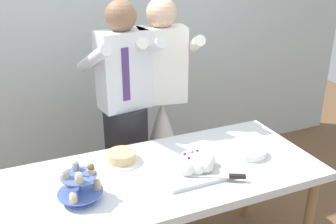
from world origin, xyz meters
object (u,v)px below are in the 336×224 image
at_px(main_cake_tray, 196,165).
at_px(person_groom, 126,129).
at_px(round_cake, 122,157).
at_px(dessert_table, 166,182).
at_px(person_bride, 162,141).
at_px(cupcake_stand, 80,186).
at_px(plate_stack, 250,152).

height_order(main_cake_tray, person_groom, person_groom).
relative_size(main_cake_tray, round_cake, 1.75).
xyz_separation_m(dessert_table, person_groom, (-0.02, 0.70, 0.05)).
height_order(dessert_table, person_bride, person_bride).
bearing_deg(round_cake, dessert_table, -46.00).
bearing_deg(cupcake_stand, person_bride, 45.58).
bearing_deg(person_bride, plate_stack, -69.58).
xyz_separation_m(round_cake, person_bride, (0.47, 0.51, -0.22)).
relative_size(dessert_table, person_groom, 1.08).
xyz_separation_m(dessert_table, round_cake, (-0.20, 0.21, 0.10)).
bearing_deg(cupcake_stand, main_cake_tray, 0.61).
distance_m(cupcake_stand, main_cake_tray, 0.66).
bearing_deg(main_cake_tray, person_bride, 81.40).
relative_size(dessert_table, cupcake_stand, 7.83).
bearing_deg(dessert_table, main_cake_tray, -24.70).
distance_m(cupcake_stand, person_bride, 1.15).
xyz_separation_m(main_cake_tray, plate_stack, (0.40, 0.04, -0.02)).
distance_m(main_cake_tray, plate_stack, 0.40).
bearing_deg(round_cake, person_groom, 69.95).
xyz_separation_m(dessert_table, cupcake_stand, (-0.51, -0.08, 0.16)).
relative_size(plate_stack, person_groom, 0.13).
relative_size(cupcake_stand, plate_stack, 1.09).
bearing_deg(plate_stack, person_groom, 128.35).
height_order(cupcake_stand, person_bride, person_bride).
bearing_deg(dessert_table, person_bride, 69.17).
bearing_deg(cupcake_stand, dessert_table, 8.73).
bearing_deg(plate_stack, dessert_table, 177.20).
relative_size(plate_stack, round_cake, 0.88).
bearing_deg(plate_stack, person_bride, 110.42).
distance_m(dessert_table, cupcake_stand, 0.54).
height_order(dessert_table, person_groom, person_groom).
bearing_deg(dessert_table, person_groom, 91.84).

